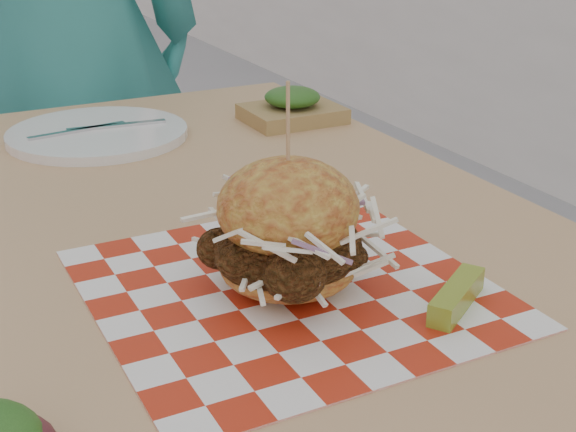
# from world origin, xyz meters

# --- Properties ---
(diner) EXTENTS (0.66, 0.49, 1.65)m
(diner) POSITION_xyz_m (0.14, 0.86, 0.83)
(diner) COLOR teal
(diner) RESTS_ON ground
(patio_table) EXTENTS (0.80, 1.20, 0.75)m
(patio_table) POSITION_xyz_m (0.07, -0.07, 0.67)
(patio_table) COLOR tan
(patio_table) RESTS_ON ground
(patio_chair) EXTENTS (0.48, 0.49, 0.95)m
(patio_chair) POSITION_xyz_m (0.08, 0.91, 0.55)
(patio_chair) COLOR tan
(patio_chair) RESTS_ON ground
(paper_liner) EXTENTS (0.36, 0.36, 0.00)m
(paper_liner) POSITION_xyz_m (0.10, -0.24, 0.75)
(paper_liner) COLOR red
(paper_liner) RESTS_ON patio_table
(sandwich) EXTENTS (0.17, 0.17, 0.20)m
(sandwich) POSITION_xyz_m (0.10, -0.24, 0.81)
(sandwich) COLOR gold
(sandwich) RESTS_ON paper_liner
(pickle_spear) EXTENTS (0.09, 0.07, 0.02)m
(pickle_spear) POSITION_xyz_m (0.22, -0.35, 0.76)
(pickle_spear) COLOR olive
(pickle_spear) RESTS_ON paper_liner
(place_setting) EXTENTS (0.27, 0.27, 0.02)m
(place_setting) POSITION_xyz_m (0.07, 0.32, 0.76)
(place_setting) COLOR white
(place_setting) RESTS_ON patio_table
(kraft_tray) EXTENTS (0.15, 0.12, 0.06)m
(kraft_tray) POSITION_xyz_m (0.38, 0.27, 0.77)
(kraft_tray) COLOR #9A7C46
(kraft_tray) RESTS_ON patio_table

